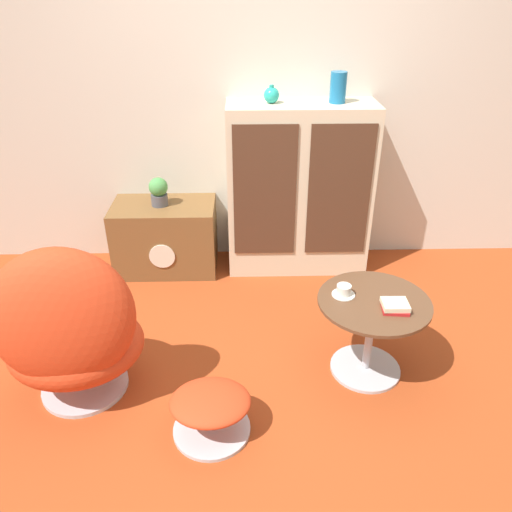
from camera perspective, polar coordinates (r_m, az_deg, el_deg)
name	(u,v)px	position (r m, az deg, el deg)	size (l,w,h in m)	color
ground_plane	(264,392)	(2.83, 0.91, -15.25)	(12.00, 12.00, 0.00)	#9E3D19
wall_back	(256,87)	(3.70, 0.02, 18.71)	(6.40, 0.06, 2.60)	beige
sideboard	(299,190)	(3.68, 4.90, 7.56)	(1.03, 0.41, 1.24)	beige
tv_console	(166,237)	(3.84, -10.28, 2.19)	(0.75, 0.46, 0.52)	brown
egg_chair	(70,333)	(2.69, -20.53, -8.23)	(0.76, 0.71, 0.94)	#B7B7BC
ottoman	(211,408)	(2.54, -5.21, -16.89)	(0.40, 0.39, 0.24)	#B7B7BC
coffee_table	(371,325)	(2.83, 13.00, -7.75)	(0.60, 0.60, 0.48)	#B7B7BC
vase_leftmost	(272,95)	(3.48, 1.78, 17.91)	(0.10, 0.10, 0.12)	teal
vase_inner_left	(338,87)	(3.52, 9.37, 18.48)	(0.11, 0.11, 0.20)	#196699
potted_plant	(159,191)	(3.69, -11.07, 7.29)	(0.14, 0.14, 0.21)	#4C4C51
teacup	(344,291)	(2.73, 9.99, -3.98)	(0.13, 0.13, 0.06)	silver
book_stack	(395,306)	(2.67, 15.61, -5.54)	(0.15, 0.13, 0.04)	red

